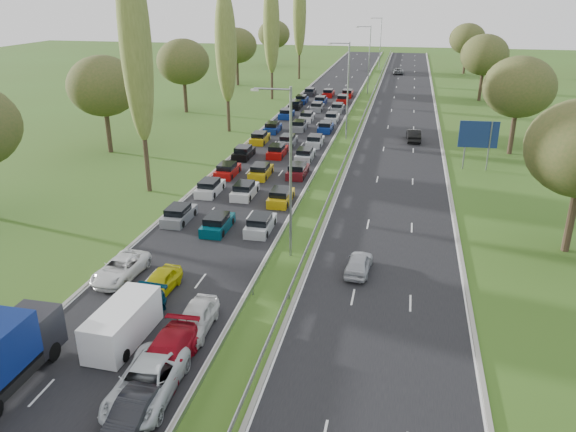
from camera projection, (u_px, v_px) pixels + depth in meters
The scene contains 21 objects.
ground at pixel (348, 135), 73.90m from camera, with size 260.00×260.00×0.00m, color #3A561A.
near_carriageway at pixel (301, 129), 77.47m from camera, with size 10.50×215.00×0.04m, color black.
far_carriageway at pixel (400, 133), 74.87m from camera, with size 10.50×215.00×0.04m, color black.
central_reservation at pixel (350, 127), 75.97m from camera, with size 2.36×215.00×0.32m.
lamp_columns at pixel (348, 92), 69.85m from camera, with size 0.18×140.18×12.00m.
poplar_row at pixel (195, 43), 61.63m from camera, with size 2.80×127.80×22.44m.
woodland_left at pixel (87, 91), 60.38m from camera, with size 8.00×166.00×11.10m.
woodland_right at pixel (533, 100), 55.18m from camera, with size 8.00×153.00×11.10m.
traffic_queue_fill at pixel (294, 133), 73.07m from camera, with size 9.11×66.72×0.80m.
near_car_2 at pixel (121, 268), 36.94m from camera, with size 2.25×4.88×1.36m, color white.
near_car_7 at pixel (130, 317), 31.21m from camera, with size 2.23×5.49×1.59m, color #042E43.
near_car_8 at pixel (160, 282), 35.10m from camera, with size 1.65×4.09×1.39m, color #BEB90C.
near_car_9 at pixel (133, 412), 24.29m from camera, with size 1.45×4.16×1.37m, color black.
near_car_10 at pixel (146, 383), 25.96m from camera, with size 2.65×5.76×1.60m, color silver.
near_car_11 at pixel (166, 356), 27.85m from camera, with size 2.22×5.46×1.59m, color maroon.
near_car_12 at pixel (196, 318), 31.17m from camera, with size 1.77×4.40×1.50m, color silver.
far_car_0 at pixel (359, 263), 37.65m from camera, with size 1.57×3.90×1.33m, color #B5B8C0.
far_car_1 at pixel (414, 135), 70.71m from camera, with size 1.62×4.63×1.53m, color black.
far_car_2 at pixel (398, 71), 128.28m from camera, with size 2.23×4.84×1.35m, color slate.
white_van_rear at pixel (125, 321), 30.28m from camera, with size 2.08×5.29×2.13m.
direction_sign at pixel (478, 137), 58.45m from camera, with size 4.00×0.30×5.20m.
Camera 1 is at (11.88, 7.40, 17.66)m, focal length 35.00 mm.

